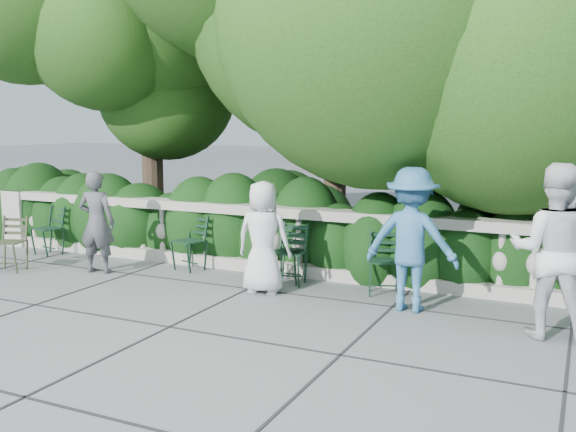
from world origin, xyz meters
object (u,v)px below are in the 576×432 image
at_px(person_older_blue, 412,239).
at_px(chair_weathered, 6,273).
at_px(chair_a, 41,256).
at_px(person_woman_grey, 97,222).
at_px(person_casual_man, 553,251).
at_px(chair_c, 286,287).
at_px(person_businessman, 263,237).
at_px(chair_b, 182,272).
at_px(chair_d, 384,298).
at_px(chair_e, 285,284).

bearing_deg(person_older_blue, chair_weathered, 6.70).
xyz_separation_m(chair_a, person_woman_grey, (1.68, -0.49, 0.76)).
height_order(chair_a, person_older_blue, person_older_blue).
xyz_separation_m(chair_a, person_casual_man, (7.95, -0.72, 0.91)).
height_order(chair_c, person_businessman, person_businessman).
bearing_deg(person_woman_grey, chair_c, 176.29).
xyz_separation_m(person_woman_grey, person_older_blue, (4.70, 0.10, 0.09)).
height_order(chair_a, person_casual_man, person_casual_man).
xyz_separation_m(chair_b, chair_weathered, (-2.30, -1.23, 0.00)).
bearing_deg(chair_c, person_older_blue, -17.89).
bearing_deg(person_businessman, chair_c, -118.68).
relative_size(chair_weathered, person_businessman, 0.57).
relative_size(chair_a, chair_weathered, 1.00).
height_order(chair_c, person_casual_man, person_casual_man).
relative_size(chair_a, person_businessman, 0.57).
xyz_separation_m(person_businessman, person_casual_man, (3.51, -0.27, 0.17)).
relative_size(person_woman_grey, person_casual_man, 0.83).
bearing_deg(person_older_blue, chair_c, -10.99).
bearing_deg(chair_weathered, chair_d, -6.66).
height_order(chair_e, person_older_blue, person_older_blue).
relative_size(person_businessman, person_woman_grey, 0.97).
relative_size(chair_c, person_woman_grey, 0.55).
relative_size(chair_weathered, person_casual_man, 0.46).
xyz_separation_m(chair_c, person_businessman, (-0.15, -0.38, 0.74)).
height_order(chair_d, person_businessman, person_businessman).
distance_m(person_businessman, person_woman_grey, 2.75).
distance_m(chair_b, person_older_blue, 3.73).
bearing_deg(person_woman_grey, person_casual_man, 165.82).
bearing_deg(chair_e, chair_d, -1.05).
xyz_separation_m(chair_b, person_casual_man, (5.17, -0.80, 0.91)).
xyz_separation_m(chair_weathered, person_businessman, (3.96, 0.70, 0.74)).
relative_size(chair_b, chair_c, 1.00).
bearing_deg(person_woman_grey, chair_d, 174.29).
relative_size(person_woman_grey, person_older_blue, 0.89).
height_order(chair_d, person_casual_man, person_casual_man).
relative_size(chair_c, chair_d, 1.00).
xyz_separation_m(chair_a, chair_b, (2.78, 0.08, 0.00)).
xyz_separation_m(chair_weathered, person_woman_grey, (1.20, 0.65, 0.76)).
xyz_separation_m(chair_c, person_older_blue, (1.80, -0.33, 0.86)).
relative_size(chair_d, person_woman_grey, 0.55).
distance_m(chair_b, chair_e, 1.72).
bearing_deg(person_older_blue, person_woman_grey, 0.64).
distance_m(chair_e, person_woman_grey, 2.97).
xyz_separation_m(chair_a, chair_c, (4.58, -0.06, 0.00)).
bearing_deg(chair_c, chair_e, 117.84).
relative_size(chair_e, chair_weathered, 1.00).
bearing_deg(chair_a, person_businessman, 5.82).
xyz_separation_m(chair_b, person_businessman, (1.65, -0.53, 0.74)).
bearing_deg(chair_e, chair_a, -177.71).
height_order(chair_weathered, person_woman_grey, person_woman_grey).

